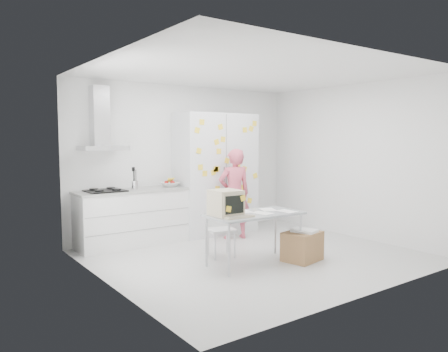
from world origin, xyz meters
TOP-DOWN VIEW (x-y plane):
  - floor at (0.00, 0.00)m, footprint 4.50×4.00m
  - walls at (0.00, 0.72)m, footprint 4.52×4.01m
  - ceiling at (0.00, 0.00)m, footprint 4.50×4.00m
  - counter_run at (-1.20, 1.70)m, footprint 1.84×0.63m
  - range_hood at (-1.65, 1.84)m, footprint 0.70×0.48m
  - tall_cabinet at (0.45, 1.67)m, footprint 1.50×0.68m
  - person at (0.44, 1.10)m, footprint 0.65×0.52m
  - desk at (-0.55, -0.27)m, footprint 1.36×0.72m
  - chair at (-0.41, 0.33)m, footprint 0.46×0.46m
  - cardboard_box at (0.39, -0.58)m, footprint 0.59×0.51m

SIDE VIEW (x-z plane):
  - floor at x=0.00m, z-range -0.02..0.00m
  - cardboard_box at x=0.39m, z-range -0.01..0.44m
  - counter_run at x=-1.20m, z-range -0.17..1.11m
  - chair at x=-0.41m, z-range 0.06..0.89m
  - person at x=0.44m, z-range 0.00..1.57m
  - desk at x=-0.55m, z-range 0.28..1.34m
  - tall_cabinet at x=0.45m, z-range 0.00..2.20m
  - walls at x=0.00m, z-range 0.00..2.70m
  - range_hood at x=-1.65m, z-range 1.45..2.46m
  - ceiling at x=0.00m, z-range 2.69..2.71m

